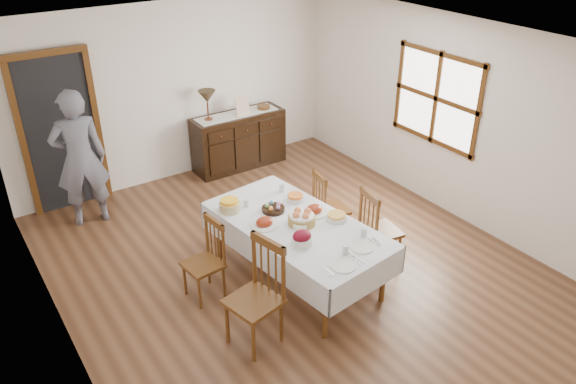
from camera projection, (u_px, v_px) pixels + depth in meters
ground at (293, 266)px, 6.60m from camera, size 6.00×6.00×0.00m
room_shell at (260, 128)px, 6.06m from camera, size 5.02×6.02×2.65m
dining_table at (297, 230)px, 6.10m from camera, size 1.33×2.24×0.73m
chair_left_near at (258, 293)px, 5.29m from camera, size 0.54×0.54×1.10m
chair_left_far at (206, 259)px, 5.95m from camera, size 0.41×0.41×0.91m
chair_right_near at (377, 228)px, 6.42m from camera, size 0.47×0.47×0.97m
chair_right_far at (328, 206)px, 6.92m from camera, size 0.45×0.45×0.92m
sideboard at (239, 140)px, 8.79m from camera, size 1.45×0.53×0.87m
person at (79, 154)px, 7.05m from camera, size 0.66×0.48×1.95m
bread_basket at (302, 218)px, 6.02m from camera, size 0.30×0.30×0.17m
egg_basket at (273, 208)px, 6.28m from camera, size 0.26×0.26×0.10m
ham_platter_a at (264, 223)px, 6.01m from camera, size 0.31×0.31×0.11m
ham_platter_b at (314, 210)px, 6.25m from camera, size 0.32×0.32×0.11m
beet_bowl at (302, 238)px, 5.67m from camera, size 0.21×0.21×0.16m
carrot_bowl at (295, 198)px, 6.48m from camera, size 0.19×0.19×0.08m
pineapple_bowl at (229, 205)px, 6.27m from camera, size 0.24×0.24×0.14m
casserole_dish at (336, 217)px, 6.11m from camera, size 0.23×0.23×0.07m
butter_dish at (301, 227)px, 5.92m from camera, size 0.15×0.11×0.07m
setting_left at (343, 260)px, 5.42m from camera, size 0.43×0.31×0.10m
setting_right at (362, 242)px, 5.70m from camera, size 0.43×0.31×0.10m
glass_far_a at (246, 203)px, 6.36m from camera, size 0.06×0.06×0.09m
glass_far_b at (282, 187)px, 6.67m from camera, size 0.06×0.06×0.11m
runner at (237, 114)px, 8.57m from camera, size 1.30×0.35×0.01m
table_lamp at (207, 97)px, 8.19m from camera, size 0.26×0.26×0.46m
picture_frame at (242, 106)px, 8.48m from camera, size 0.22×0.08×0.28m
deco_bowl at (264, 107)px, 8.76m from camera, size 0.20×0.20×0.06m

